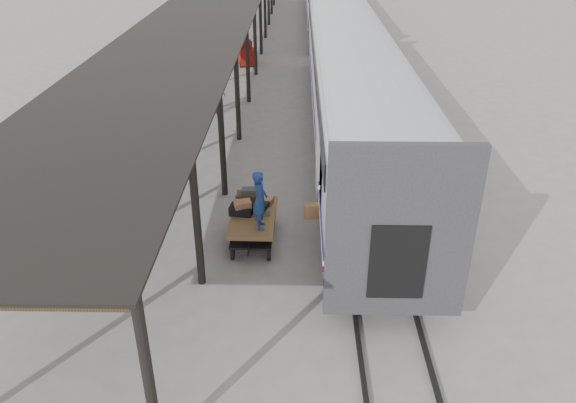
% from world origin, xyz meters
% --- Properties ---
extents(ground, '(160.00, 160.00, 0.00)m').
position_xyz_m(ground, '(0.00, 0.00, 0.00)').
color(ground, slate).
rests_on(ground, ground).
extents(rails, '(1.54, 150.00, 0.12)m').
position_xyz_m(rails, '(3.20, 34.00, 0.06)').
color(rails, black).
rests_on(rails, ground).
extents(baggage_cart, '(1.29, 2.42, 0.86)m').
position_xyz_m(baggage_cart, '(-0.15, 0.05, 0.65)').
color(baggage_cart, brown).
rests_on(baggage_cart, ground).
extents(suitcase_stack, '(1.25, 1.13, 0.57)m').
position_xyz_m(suitcase_stack, '(-0.29, 0.39, 1.06)').
color(suitcase_stack, '#363638').
rests_on(suitcase_stack, baggage_cart).
extents(luggage_tug, '(1.30, 1.72, 1.35)m').
position_xyz_m(luggage_tug, '(-2.12, 20.25, 0.62)').
color(luggage_tug, maroon).
rests_on(luggage_tug, ground).
extents(porter, '(0.46, 0.65, 1.66)m').
position_xyz_m(porter, '(0.10, -0.60, 1.69)').
color(porter, navy).
rests_on(porter, baggage_cart).
extents(pedestrian, '(1.07, 0.58, 1.74)m').
position_xyz_m(pedestrian, '(-2.77, 11.13, 0.87)').
color(pedestrian, black).
rests_on(pedestrian, ground).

